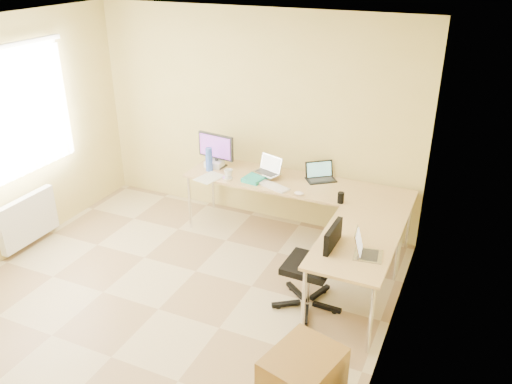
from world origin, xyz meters
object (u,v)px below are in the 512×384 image
at_px(desk_main, 295,211).
at_px(water_bottle, 209,159).
at_px(keyboard, 270,185).
at_px(monitor, 216,150).
at_px(office_chair, 309,262).
at_px(desk_fan, 219,154).
at_px(laptop_return, 369,247).
at_px(laptop_center, 267,166).
at_px(laptop_black, 321,172).
at_px(mug, 228,173).
at_px(desk_return, 354,274).

bearing_deg(desk_main, water_bottle, -174.85).
relative_size(desk_main, keyboard, 5.49).
relative_size(desk_main, monitor, 5.36).
xyz_separation_m(monitor, office_chair, (1.65, -1.25, -0.44)).
distance_m(desk_main, desk_fan, 1.21).
xyz_separation_m(desk_main, water_bottle, (-1.09, -0.10, 0.51)).
height_order(monitor, desk_fan, monitor).
bearing_deg(desk_main, laptop_return, -47.33).
distance_m(water_bottle, office_chair, 2.02).
relative_size(desk_fan, laptop_return, 0.83).
height_order(laptop_center, laptop_black, laptop_center).
bearing_deg(laptop_black, office_chair, -114.02).
bearing_deg(desk_fan, monitor, -81.42).
relative_size(desk_main, water_bottle, 9.03).
distance_m(monitor, mug, 0.41).
xyz_separation_m(desk_return, keyboard, (-1.21, 0.79, 0.38)).
height_order(laptop_black, laptop_return, laptop_black).
height_order(laptop_black, office_chair, office_chair).
relative_size(desk_return, laptop_center, 4.16).
xyz_separation_m(monitor, laptop_black, (1.32, 0.12, -0.11)).
height_order(desk_return, laptop_return, laptop_return).
bearing_deg(water_bottle, desk_fan, 89.97).
bearing_deg(monitor, laptop_black, 12.89).
bearing_deg(laptop_return, laptop_center, 42.77).
relative_size(laptop_center, water_bottle, 1.06).
xyz_separation_m(monitor, laptop_return, (2.20, -1.28, -0.12)).
height_order(monitor, mug, monitor).
height_order(water_bottle, laptop_return, water_bottle).
bearing_deg(laptop_return, desk_fan, 50.01).
distance_m(desk_main, laptop_center, 0.64).
height_order(desk_return, mug, mug).
bearing_deg(laptop_return, desk_main, 34.55).
height_order(desk_fan, office_chair, office_chair).
relative_size(desk_main, office_chair, 2.79).
xyz_separation_m(keyboard, desk_fan, (-0.85, 0.37, 0.11)).
relative_size(desk_return, office_chair, 1.37).
xyz_separation_m(keyboard, mug, (-0.55, 0.03, 0.04)).
distance_m(monitor, laptop_return, 2.55).
height_order(laptop_center, keyboard, laptop_center).
xyz_separation_m(laptop_black, laptop_return, (0.89, -1.40, -0.01)).
bearing_deg(mug, desk_main, 12.70).
bearing_deg(monitor, keyboard, -10.15).
xyz_separation_m(desk_return, office_chair, (-0.40, -0.19, 0.14)).
distance_m(monitor, desk_fan, 0.13).
relative_size(monitor, laptop_center, 1.58).
xyz_separation_m(desk_main, laptop_black, (0.24, 0.18, 0.47)).
height_order(mug, desk_fan, desk_fan).
xyz_separation_m(monitor, mug, (0.29, -0.24, -0.16)).
height_order(monitor, laptop_return, monitor).
relative_size(keyboard, desk_fan, 2.00).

